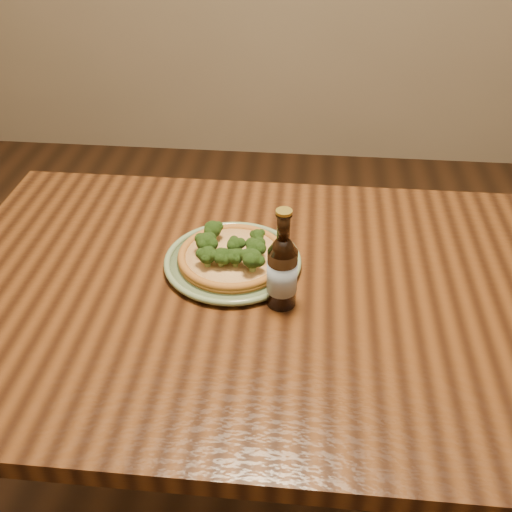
# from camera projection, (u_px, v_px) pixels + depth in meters

# --- Properties ---
(table) EXTENTS (1.60, 0.90, 0.75)m
(table) POSITION_uv_depth(u_px,v_px,m) (316.00, 326.00, 1.28)
(table) COLOR #49260F
(table) RESTS_ON ground
(plate) EXTENTS (0.30, 0.30, 0.02)m
(plate) POSITION_uv_depth(u_px,v_px,m) (233.00, 261.00, 1.29)
(plate) COLOR #6B7F57
(plate) RESTS_ON table
(pizza) EXTENTS (0.24, 0.24, 0.07)m
(pizza) POSITION_uv_depth(u_px,v_px,m) (232.00, 255.00, 1.28)
(pizza) COLOR #9C6023
(pizza) RESTS_ON plate
(beer_bottle) EXTENTS (0.06, 0.06, 0.22)m
(beer_bottle) POSITION_uv_depth(u_px,v_px,m) (282.00, 271.00, 1.15)
(beer_bottle) COLOR black
(beer_bottle) RESTS_ON table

